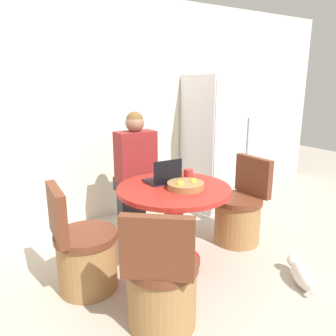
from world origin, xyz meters
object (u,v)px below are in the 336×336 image
object	(u,v)px
laptop	(163,178)
person_seated	(134,170)
chair_left_side	(84,256)
cat	(301,273)
chair_near_left_corner	(162,288)
chair_right_side	(239,215)
refrigerator	(216,142)
dining_table	(174,212)
fruit_bowl	(186,185)

from	to	relation	value
laptop	person_seated	bearing A→B (deg)	-87.56
chair_left_side	cat	size ratio (longest dim) A/B	2.12
chair_near_left_corner	chair_right_side	xyz separation A→B (m)	(1.31, 0.66, 0.00)
chair_near_left_corner	chair_right_side	world-z (taller)	same
refrigerator	chair_near_left_corner	world-z (taller)	refrigerator
refrigerator	chair_left_side	distance (m)	2.38
cat	refrigerator	bearing A→B (deg)	13.82
dining_table	fruit_bowl	bearing A→B (deg)	-55.22
person_seated	laptop	bearing A→B (deg)	92.44
laptop	cat	xyz separation A→B (m)	(0.74, -0.98, -0.69)
chair_near_left_corner	chair_right_side	size ratio (longest dim) A/B	1.00
dining_table	person_seated	world-z (taller)	person_seated
person_seated	cat	world-z (taller)	person_seated
dining_table	chair_left_side	world-z (taller)	chair_left_side
chair_near_left_corner	cat	xyz separation A→B (m)	(1.23, -0.18, -0.20)
chair_near_left_corner	fruit_bowl	world-z (taller)	chair_near_left_corner
chair_near_left_corner	person_seated	xyz separation A→B (m)	(0.46, 1.36, 0.44)
chair_near_left_corner	cat	distance (m)	1.26
chair_right_side	laptop	distance (m)	0.97
chair_right_side	fruit_bowl	bearing A→B (deg)	-83.12
chair_right_side	chair_near_left_corner	bearing A→B (deg)	-64.76
chair_near_left_corner	refrigerator	bearing A→B (deg)	-99.50
person_seated	laptop	distance (m)	0.57
chair_near_left_corner	laptop	xyz separation A→B (m)	(0.49, 0.80, 0.49)
chair_left_side	person_seated	xyz separation A→B (m)	(0.77, 0.68, 0.44)
chair_right_side	laptop	bearing A→B (deg)	-100.88
chair_right_side	person_seated	distance (m)	1.19
refrigerator	chair_left_side	size ratio (longest dim) A/B	1.94
chair_right_side	cat	size ratio (longest dim) A/B	2.12
person_seated	laptop	size ratio (longest dim) A/B	4.71
fruit_bowl	laptop	bearing A→B (deg)	106.90
dining_table	chair_right_side	distance (m)	0.84
chair_left_side	laptop	size ratio (longest dim) A/B	3.10
refrigerator	fruit_bowl	xyz separation A→B (m)	(-1.23, -1.09, -0.09)
dining_table	laptop	world-z (taller)	laptop
chair_near_left_corner	laptop	size ratio (longest dim) A/B	3.10
person_seated	refrigerator	bearing A→B (deg)	-168.28
refrigerator	cat	bearing A→B (deg)	-107.08
chair_left_side	dining_table	bearing A→B (deg)	-90.00
cat	fruit_bowl	bearing A→B (deg)	73.43
person_seated	chair_near_left_corner	bearing A→B (deg)	71.23
chair_near_left_corner	person_seated	bearing A→B (deg)	-70.74
person_seated	fruit_bowl	xyz separation A→B (m)	(0.10, -0.81, 0.04)
refrigerator	chair_left_side	world-z (taller)	refrigerator
chair_left_side	laptop	distance (m)	0.95
chair_right_side	fruit_bowl	world-z (taller)	chair_right_side
chair_near_left_corner	cat	world-z (taller)	chair_near_left_corner
person_seated	cat	xyz separation A→B (m)	(0.77, -1.54, -0.64)
chair_right_side	chair_left_side	size ratio (longest dim) A/B	1.00
person_seated	cat	size ratio (longest dim) A/B	3.22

